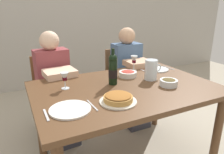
% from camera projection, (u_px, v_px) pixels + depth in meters
% --- Properties ---
extents(back_wall, '(8.00, 0.10, 2.80)m').
position_uv_depth(back_wall, '(57.00, 6.00, 3.58)').
color(back_wall, '#B2ADA3').
rests_on(back_wall, ground).
extents(dining_table, '(1.50, 1.00, 0.76)m').
position_uv_depth(dining_table, '(126.00, 97.00, 1.77)').
color(dining_table, brown).
rests_on(dining_table, ground).
extents(wine_bottle, '(0.08, 0.08, 0.31)m').
position_uv_depth(wine_bottle, '(113.00, 69.00, 1.75)').
color(wine_bottle, black).
rests_on(wine_bottle, dining_table).
extents(water_pitcher, '(0.17, 0.11, 0.18)m').
position_uv_depth(water_pitcher, '(151.00, 71.00, 1.88)').
color(water_pitcher, silver).
rests_on(water_pitcher, dining_table).
extents(baked_tart, '(0.26, 0.26, 0.06)m').
position_uv_depth(baked_tart, '(118.00, 98.00, 1.44)').
color(baked_tart, silver).
rests_on(baked_tart, dining_table).
extents(salad_bowl, '(0.17, 0.17, 0.06)m').
position_uv_depth(salad_bowl, '(128.00, 73.00, 1.97)').
color(salad_bowl, white).
rests_on(salad_bowl, dining_table).
extents(olive_bowl, '(0.15, 0.15, 0.06)m').
position_uv_depth(olive_bowl, '(169.00, 82.00, 1.74)').
color(olive_bowl, silver).
rests_on(olive_bowl, dining_table).
extents(wine_glass_left_diner, '(0.07, 0.07, 0.14)m').
position_uv_depth(wine_glass_left_diner, '(65.00, 77.00, 1.66)').
color(wine_glass_left_diner, silver).
rests_on(wine_glass_left_diner, dining_table).
extents(wine_glass_right_diner, '(0.07, 0.07, 0.16)m').
position_uv_depth(wine_glass_right_diner, '(134.00, 60.00, 2.13)').
color(wine_glass_right_diner, silver).
rests_on(wine_glass_right_diner, dining_table).
extents(dinner_plate_left_setting, '(0.27, 0.27, 0.01)m').
position_uv_depth(dinner_plate_left_setting, '(70.00, 109.00, 1.33)').
color(dinner_plate_left_setting, white).
rests_on(dinner_plate_left_setting, dining_table).
extents(dinner_plate_right_setting, '(0.23, 0.23, 0.01)m').
position_uv_depth(dinner_plate_right_setting, '(157.00, 69.00, 2.19)').
color(dinner_plate_right_setting, silver).
rests_on(dinner_plate_right_setting, dining_table).
extents(fork_left_setting, '(0.01, 0.16, 0.00)m').
position_uv_depth(fork_left_setting, '(46.00, 115.00, 1.27)').
color(fork_left_setting, silver).
rests_on(fork_left_setting, dining_table).
extents(knife_left_setting, '(0.02, 0.18, 0.00)m').
position_uv_depth(knife_left_setting, '(92.00, 105.00, 1.40)').
color(knife_left_setting, silver).
rests_on(knife_left_setting, dining_table).
extents(knife_right_setting, '(0.01, 0.18, 0.00)m').
position_uv_depth(knife_right_setting, '(168.00, 68.00, 2.26)').
color(knife_right_setting, silver).
rests_on(knife_right_setting, dining_table).
extents(spoon_right_setting, '(0.02, 0.16, 0.00)m').
position_uv_depth(spoon_right_setting, '(145.00, 71.00, 2.13)').
color(spoon_right_setting, silver).
rests_on(spoon_right_setting, dining_table).
extents(chair_left, '(0.43, 0.43, 0.87)m').
position_uv_depth(chair_left, '(51.00, 88.00, 2.41)').
color(chair_left, brown).
rests_on(chair_left, ground).
extents(diner_left, '(0.36, 0.52, 1.16)m').
position_uv_depth(diner_left, '(56.00, 85.00, 2.18)').
color(diner_left, '#8E3D42').
rests_on(diner_left, ground).
extents(chair_right, '(0.40, 0.40, 0.87)m').
position_uv_depth(chair_right, '(121.00, 78.00, 2.77)').
color(chair_right, brown).
rests_on(chair_right, ground).
extents(diner_right, '(0.34, 0.50, 1.16)m').
position_uv_depth(diner_right, '(131.00, 74.00, 2.53)').
color(diner_right, '#4C6B93').
rests_on(diner_right, ground).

